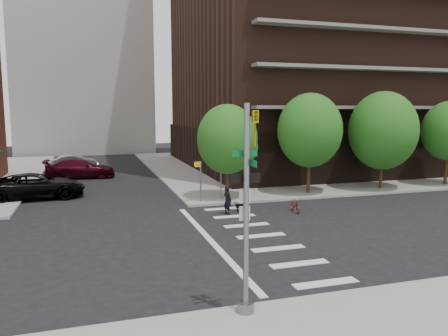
{
  "coord_description": "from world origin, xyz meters",
  "views": [
    {
      "loc": [
        -4.62,
        -18.76,
        5.96
      ],
      "look_at": [
        3.0,
        6.0,
        2.5
      ],
      "focal_mm": 35.0,
      "sensor_mm": 36.0,
      "label": 1
    }
  ],
  "objects_px": {
    "parked_car_black": "(36,186)",
    "parked_car_maroon": "(80,168)",
    "traffic_signal": "(247,226)",
    "parked_car_silver": "(75,162)",
    "scooter": "(295,205)",
    "dog_walker": "(228,200)"
  },
  "relations": [
    {
      "from": "parked_car_maroon",
      "to": "scooter",
      "type": "bearing_deg",
      "value": -142.53
    },
    {
      "from": "parked_car_silver",
      "to": "dog_walker",
      "type": "distance_m",
      "value": 24.5
    },
    {
      "from": "parked_car_silver",
      "to": "dog_walker",
      "type": "relative_size",
      "value": 2.72
    },
    {
      "from": "traffic_signal",
      "to": "parked_car_silver",
      "type": "height_order",
      "value": "traffic_signal"
    },
    {
      "from": "traffic_signal",
      "to": "scooter",
      "type": "bearing_deg",
      "value": 57.81
    },
    {
      "from": "parked_car_black",
      "to": "parked_car_silver",
      "type": "relative_size",
      "value": 1.4
    },
    {
      "from": "parked_car_black",
      "to": "scooter",
      "type": "xyz_separation_m",
      "value": [
        14.97,
        -8.58,
        -0.45
      ]
    },
    {
      "from": "parked_car_silver",
      "to": "dog_walker",
      "type": "xyz_separation_m",
      "value": [
        8.98,
        -22.79,
        0.08
      ]
    },
    {
      "from": "traffic_signal",
      "to": "parked_car_silver",
      "type": "bearing_deg",
      "value": 99.27
    },
    {
      "from": "scooter",
      "to": "dog_walker",
      "type": "xyz_separation_m",
      "value": [
        -3.96,
        0.67,
        0.4
      ]
    },
    {
      "from": "parked_car_maroon",
      "to": "parked_car_silver",
      "type": "xyz_separation_m",
      "value": [
        -0.63,
        6.32,
        -0.12
      ]
    },
    {
      "from": "traffic_signal",
      "to": "scooter",
      "type": "relative_size",
      "value": 3.76
    },
    {
      "from": "parked_car_maroon",
      "to": "parked_car_silver",
      "type": "relative_size",
      "value": 1.32
    },
    {
      "from": "parked_car_black",
      "to": "parked_car_maroon",
      "type": "height_order",
      "value": "parked_car_black"
    },
    {
      "from": "parked_car_black",
      "to": "dog_walker",
      "type": "xyz_separation_m",
      "value": [
        11.01,
        -7.91,
        -0.05
      ]
    },
    {
      "from": "traffic_signal",
      "to": "parked_car_black",
      "type": "relative_size",
      "value": 0.96
    },
    {
      "from": "scooter",
      "to": "dog_walker",
      "type": "height_order",
      "value": "dog_walker"
    },
    {
      "from": "traffic_signal",
      "to": "parked_car_silver",
      "type": "relative_size",
      "value": 1.34
    },
    {
      "from": "parked_car_black",
      "to": "parked_car_silver",
      "type": "distance_m",
      "value": 15.02
    },
    {
      "from": "parked_car_maroon",
      "to": "parked_car_silver",
      "type": "height_order",
      "value": "parked_car_maroon"
    },
    {
      "from": "parked_car_silver",
      "to": "traffic_signal",
      "type": "bearing_deg",
      "value": -175.66
    },
    {
      "from": "parked_car_black",
      "to": "parked_car_maroon",
      "type": "distance_m",
      "value": 8.96
    }
  ]
}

